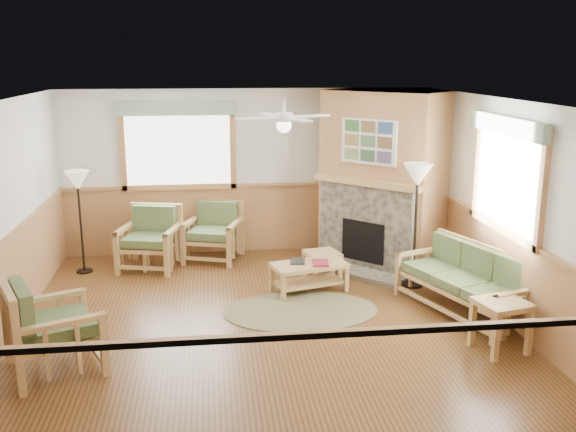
{
  "coord_description": "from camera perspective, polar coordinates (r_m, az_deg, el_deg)",
  "views": [
    {
      "loc": [
        -0.6,
        -7.43,
        3.18
      ],
      "look_at": [
        0.4,
        0.7,
        1.15
      ],
      "focal_mm": 40.0,
      "sensor_mm": 36.0,
      "label": 1
    }
  ],
  "objects": [
    {
      "name": "armchair_left",
      "position": [
        7.13,
        -20.15,
        -9.11
      ],
      "size": [
        1.16,
        1.16,
        0.99
      ],
      "primitive_type": null,
      "rotation": [
        0.0,
        0.0,
        1.99
      ],
      "color": "tan",
      "rests_on": "floor"
    },
    {
      "name": "ceiling_fan",
      "position": [
        7.8,
        -0.37,
        10.09
      ],
      "size": [
        1.59,
        1.59,
        0.36
      ],
      "primitive_type": null,
      "rotation": [
        0.0,
        0.0,
        0.35
      ],
      "color": "white",
      "rests_on": "ceiling"
    },
    {
      "name": "book_red",
      "position": [
        8.88,
        2.9,
        -4.09
      ],
      "size": [
        0.25,
        0.32,
        0.03
      ],
      "primitive_type": "cube",
      "rotation": [
        0.0,
        0.0,
        -0.1
      ],
      "color": "maroon",
      "rests_on": "coffee_table"
    },
    {
      "name": "wall_left",
      "position": [
        8.02,
        -24.21,
        -0.53
      ],
      "size": [
        0.02,
        6.0,
        2.7
      ],
      "primitive_type": "cube",
      "color": "white",
      "rests_on": "floor"
    },
    {
      "name": "floor_lamp_left",
      "position": [
        10.08,
        -17.95,
        -0.51
      ],
      "size": [
        0.41,
        0.41,
        1.57
      ],
      "primitive_type": null,
      "rotation": [
        0.0,
        0.0,
        0.16
      ],
      "color": "black",
      "rests_on": "floor"
    },
    {
      "name": "wainscot",
      "position": [
        7.91,
        -2.27,
        -5.53
      ],
      "size": [
        6.0,
        6.0,
        1.1
      ],
      "primitive_type": null,
      "color": "#AA7645",
      "rests_on": "floor"
    },
    {
      "name": "wall_right",
      "position": [
        8.46,
        18.37,
        0.7
      ],
      "size": [
        0.02,
        6.0,
        2.7
      ],
      "primitive_type": "cube",
      "color": "white",
      "rests_on": "floor"
    },
    {
      "name": "fireplace",
      "position": [
        10.01,
        8.47,
        3.24
      ],
      "size": [
        3.11,
        3.11,
        2.7
      ],
      "primitive_type": null,
      "rotation": [
        0.0,
        0.0,
        -0.79
      ],
      "color": "#AA7645",
      "rests_on": "floor"
    },
    {
      "name": "sofa",
      "position": [
        8.46,
        15.36,
        -5.6
      ],
      "size": [
        2.01,
        1.36,
        0.85
      ],
      "primitive_type": null,
      "rotation": [
        0.0,
        0.0,
        -1.22
      ],
      "color": "tan",
      "rests_on": "floor"
    },
    {
      "name": "wall_front",
      "position": [
        4.83,
        0.68,
        -8.35
      ],
      "size": [
        6.0,
        0.02,
        2.7
      ],
      "primitive_type": "cube",
      "color": "white",
      "rests_on": "floor"
    },
    {
      "name": "coffee_table",
      "position": [
        8.97,
        1.88,
        -5.46
      ],
      "size": [
        1.12,
        0.76,
        0.41
      ],
      "primitive_type": null,
      "rotation": [
        0.0,
        0.0,
        0.26
      ],
      "color": "tan",
      "rests_on": "floor"
    },
    {
      "name": "footstool",
      "position": [
        9.49,
        3.06,
        -4.39
      ],
      "size": [
        0.57,
        0.57,
        0.4
      ],
      "primitive_type": null,
      "rotation": [
        0.0,
        0.0,
        0.26
      ],
      "color": "tan",
      "rests_on": "floor"
    },
    {
      "name": "wall_back",
      "position": [
        10.61,
        -3.68,
        3.96
      ],
      "size": [
        6.0,
        0.02,
        2.7
      ],
      "primitive_type": "cube",
      "color": "white",
      "rests_on": "floor"
    },
    {
      "name": "floor_lamp_right",
      "position": [
        9.15,
        11.26,
        -0.86
      ],
      "size": [
        0.43,
        0.43,
        1.78
      ],
      "primitive_type": null,
      "rotation": [
        0.0,
        0.0,
        -0.05
      ],
      "color": "black",
      "rests_on": "floor"
    },
    {
      "name": "end_table_chairs",
      "position": [
        10.11,
        -11.41,
        -3.16
      ],
      "size": [
        0.48,
        0.46,
        0.52
      ],
      "primitive_type": null,
      "rotation": [
        0.0,
        0.0,
        -0.03
      ],
      "color": "tan",
      "rests_on": "floor"
    },
    {
      "name": "window_right",
      "position": [
        8.09,
        19.36,
        8.53
      ],
      "size": [
        0.16,
        1.9,
        1.5
      ],
      "primitive_type": null,
      "color": "white",
      "rests_on": "wall_right"
    },
    {
      "name": "floor",
      "position": [
        8.11,
        -2.23,
        -9.23
      ],
      "size": [
        6.0,
        6.0,
        0.01
      ],
      "primitive_type": "cube",
      "color": "brown",
      "rests_on": "ground"
    },
    {
      "name": "book_dark",
      "position": [
        8.95,
        0.87,
        -3.97
      ],
      "size": [
        0.24,
        0.3,
        0.03
      ],
      "primitive_type": "cube",
      "rotation": [
        0.0,
        0.0,
        -0.15
      ],
      "color": "#262620",
      "rests_on": "coffee_table"
    },
    {
      "name": "window_back",
      "position": [
        10.42,
        -9.91,
        10.14
      ],
      "size": [
        1.9,
        0.16,
        1.5
      ],
      "primitive_type": null,
      "color": "white",
      "rests_on": "wall_back"
    },
    {
      "name": "braided_rug",
      "position": [
        8.36,
        1.15,
        -8.41
      ],
      "size": [
        2.01,
        2.01,
        0.01
      ],
      "primitive_type": "cylinder",
      "rotation": [
        0.0,
        0.0,
        0.0
      ],
      "color": "brown",
      "rests_on": "floor"
    },
    {
      "name": "ceiling",
      "position": [
        7.47,
        -2.43,
        10.22
      ],
      "size": [
        6.0,
        6.0,
        0.01
      ],
      "primitive_type": "cube",
      "color": "white",
      "rests_on": "floor"
    },
    {
      "name": "armchair_back_right",
      "position": [
        10.35,
        -6.69,
        -1.42
      ],
      "size": [
        1.04,
        1.04,
        0.92
      ],
      "primitive_type": null,
      "rotation": [
        0.0,
        0.0,
        -0.32
      ],
      "color": "tan",
      "rests_on": "floor"
    },
    {
      "name": "end_table_sofa",
      "position": [
        7.57,
        18.36,
        -9.26
      ],
      "size": [
        0.62,
        0.61,
        0.58
      ],
      "primitive_type": null,
      "rotation": [
        0.0,
        0.0,
        0.23
      ],
      "color": "tan",
      "rests_on": "floor"
    },
    {
      "name": "armchair_back_left",
      "position": [
        10.09,
        -12.21,
        -1.98
      ],
      "size": [
        1.02,
        1.02,
        0.94
      ],
      "primitive_type": null,
      "rotation": [
        0.0,
        0.0,
        -0.25
      ],
      "color": "tan",
      "rests_on": "floor"
    }
  ]
}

